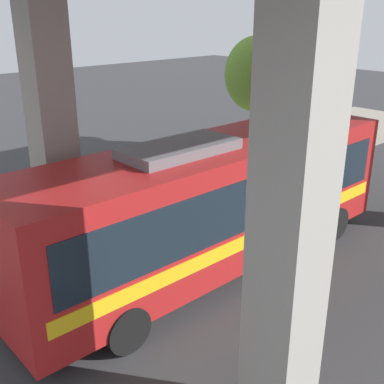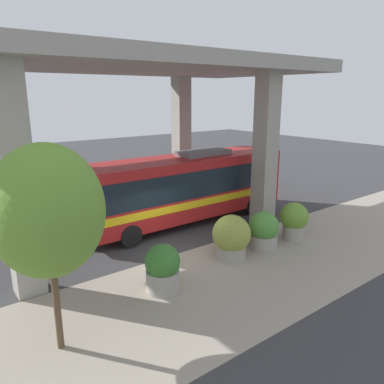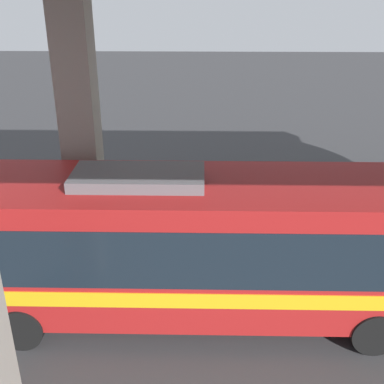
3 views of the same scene
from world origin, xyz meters
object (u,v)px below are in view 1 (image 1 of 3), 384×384
object	(u,v)px
planter_front	(96,198)
street_tree_near	(255,74)
planter_back	(142,182)
planter_extra	(40,207)
bus	(213,199)
fire_hydrant	(213,185)
planter_middle	(207,159)

from	to	relation	value
planter_front	street_tree_near	bearing A→B (deg)	98.37
planter_back	planter_extra	xyz separation A→B (m)	(-0.24, -3.61, 0.02)
street_tree_near	bus	bearing A→B (deg)	-54.59
bus	planter_front	world-z (taller)	bus
fire_hydrant	planter_back	distance (m)	2.69
planter_back	planter_extra	bearing A→B (deg)	-93.88
planter_front	planter_extra	world-z (taller)	planter_extra
planter_middle	street_tree_near	size ratio (longest dim) A/B	0.31
bus	planter_middle	xyz separation A→B (m)	(-5.21, 4.81, -1.14)
planter_front	planter_back	xyz separation A→B (m)	(0.08, 1.79, 0.11)
planter_front	bus	bearing A→B (deg)	7.48
planter_back	street_tree_near	xyz separation A→B (m)	(-1.43, 7.36, 2.86)
planter_back	bus	bearing A→B (deg)	-14.17
street_tree_near	fire_hydrant	bearing A→B (deg)	-63.71
planter_middle	planter_back	size ratio (longest dim) A/B	0.93
fire_hydrant	planter_middle	world-z (taller)	planter_middle
planter_front	planter_extra	bearing A→B (deg)	-95.09
planter_extra	planter_middle	bearing A→B (deg)	92.60
planter_middle	fire_hydrant	bearing A→B (deg)	-36.91
planter_middle	planter_back	bearing A→B (deg)	-81.04
bus	planter_back	size ratio (longest dim) A/B	6.23
bus	planter_front	distance (m)	4.90
planter_middle	planter_extra	xyz separation A→B (m)	(0.33, -7.25, 0.08)
planter_front	street_tree_near	world-z (taller)	street_tree_near
planter_middle	street_tree_near	distance (m)	4.80
bus	planter_middle	bearing A→B (deg)	137.27
planter_middle	planter_extra	size ratio (longest dim) A/B	0.97
fire_hydrant	street_tree_near	size ratio (longest dim) A/B	0.16
planter_middle	planter_back	distance (m)	3.69
fire_hydrant	street_tree_near	xyz separation A→B (m)	(-2.41, 4.89, 3.30)
planter_front	planter_middle	size ratio (longest dim) A/B	0.96
fire_hydrant	planter_front	xyz separation A→B (m)	(-1.07, -4.26, 0.33)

